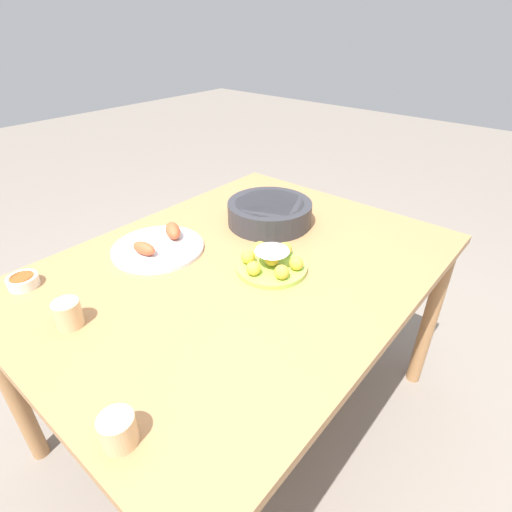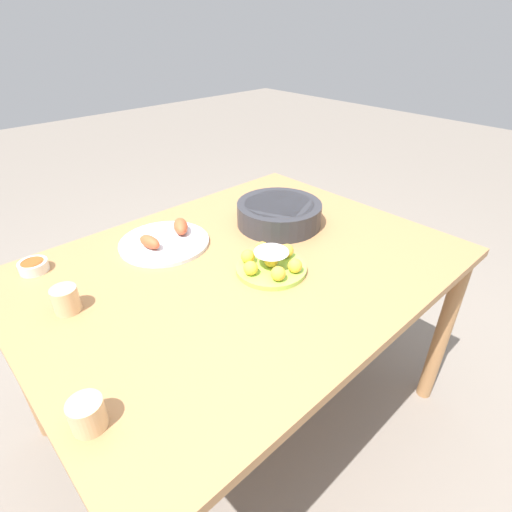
# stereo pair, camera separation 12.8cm
# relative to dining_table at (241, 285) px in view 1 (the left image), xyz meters

# --- Properties ---
(ground_plane) EXTENTS (12.00, 12.00, 0.00)m
(ground_plane) POSITION_rel_dining_table_xyz_m (0.00, 0.00, -0.67)
(ground_plane) COLOR slate
(dining_table) EXTENTS (1.40, 1.06, 0.76)m
(dining_table) POSITION_rel_dining_table_xyz_m (0.00, 0.00, 0.00)
(dining_table) COLOR #A87547
(dining_table) RESTS_ON ground_plane
(cake_plate) EXTENTS (0.23, 0.23, 0.08)m
(cake_plate) POSITION_rel_dining_table_xyz_m (0.04, -0.10, 0.11)
(cake_plate) COLOR #99CC4C
(cake_plate) RESTS_ON dining_table
(serving_bowl) EXTENTS (0.33, 0.33, 0.09)m
(serving_bowl) POSITION_rel_dining_table_xyz_m (0.29, 0.11, 0.13)
(serving_bowl) COLOR #2D2D33
(serving_bowl) RESTS_ON dining_table
(sauce_bowl) EXTENTS (0.09, 0.09, 0.03)m
(sauce_bowl) POSITION_rel_dining_table_xyz_m (-0.52, 0.42, 0.11)
(sauce_bowl) COLOR silver
(sauce_bowl) RESTS_ON dining_table
(seafood_platter) EXTENTS (0.32, 0.32, 0.07)m
(seafood_platter) POSITION_rel_dining_table_xyz_m (-0.11, 0.28, 0.10)
(seafood_platter) COLOR silver
(seafood_platter) RESTS_ON dining_table
(cup_near) EXTENTS (0.07, 0.07, 0.07)m
(cup_near) POSITION_rel_dining_table_xyz_m (-0.63, -0.25, 0.12)
(cup_near) COLOR #DBB27F
(cup_near) RESTS_ON dining_table
(cup_far) EXTENTS (0.07, 0.07, 0.07)m
(cup_far) POSITION_rel_dining_table_xyz_m (-0.52, 0.14, 0.12)
(cup_far) COLOR #DBB27F
(cup_far) RESTS_ON dining_table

